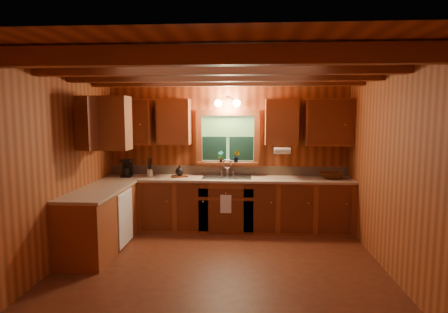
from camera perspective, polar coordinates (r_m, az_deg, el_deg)
room at (r=4.63m, az=-0.62°, el=-1.71°), size 4.20×4.20×4.20m
ceiling_beams at (r=4.62m, az=-0.64°, el=13.07°), size 4.20×2.54×0.18m
base_cabinets at (r=6.11m, az=-4.39°, el=-8.07°), size 4.20×2.22×0.86m
countertop at (r=6.02m, az=-4.29°, el=-3.90°), size 4.20×2.24×0.04m
backsplash at (r=6.54m, az=0.60°, el=-2.17°), size 4.20×0.02×0.16m
dishwasher_panel at (r=5.76m, az=-15.03°, el=-9.17°), size 0.02×0.60×0.80m
upper_cabinets at (r=6.06m, az=-4.98°, el=5.30°), size 4.19×1.77×0.78m
window at (r=6.46m, az=0.59°, el=2.63°), size 1.12×0.08×1.00m
window_sill at (r=6.46m, az=0.57°, el=-1.02°), size 1.06×0.14×0.04m
wall_sconce at (r=6.33m, az=0.54°, el=8.30°), size 0.45×0.21×0.17m
paper_towel_roll at (r=6.16m, az=9.01°, el=0.88°), size 0.27×0.11×0.11m
dish_towel at (r=6.02m, az=0.28°, el=-7.38°), size 0.18×0.01×0.30m
sink at (r=6.28m, az=0.46°, el=-3.67°), size 0.82×0.48×0.43m
coffee_maker at (r=6.56m, az=-14.81°, el=-1.74°), size 0.17×0.22×0.30m
utensil_crock at (r=6.46m, az=-11.47°, el=-2.40°), size 0.11×0.11×0.33m
cutting_board at (r=6.38m, az=-6.89°, el=-3.06°), size 0.30×0.26×0.02m
teakettle at (r=6.36m, az=-6.90°, el=-2.31°), size 0.14×0.14×0.18m
wicker_basket at (r=6.42m, az=16.32°, el=-2.87°), size 0.42×0.42×0.10m
potted_plant_left at (r=6.41m, az=-0.52°, el=-0.00°), size 0.12×0.10×0.20m
potted_plant_right at (r=6.42m, az=1.94°, el=0.01°), size 0.14×0.12×0.20m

